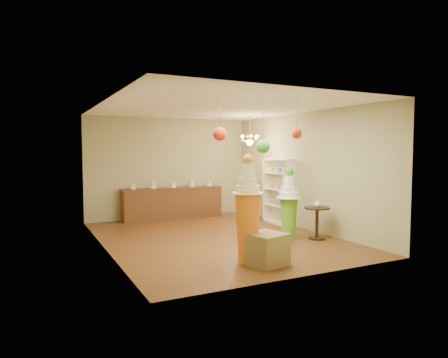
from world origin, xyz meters
name	(u,v)px	position (x,y,z in m)	size (l,w,h in m)	color
floor	(216,237)	(0.00, 0.00, 0.00)	(6.50, 6.50, 0.00)	#5A3518
ceiling	(215,108)	(0.00, 0.00, 3.00)	(6.50, 6.50, 0.00)	white
wall_back	(169,168)	(0.00, 3.25, 1.50)	(5.00, 0.04, 3.00)	tan
wall_front	(304,183)	(0.00, -3.25, 1.50)	(5.00, 0.04, 3.00)	tan
wall_left	(104,176)	(-2.50, 0.00, 1.50)	(0.04, 6.50, 3.00)	tan
wall_right	(303,171)	(2.50, 0.00, 1.50)	(0.04, 6.50, 3.00)	tan
pedestal_green	(289,209)	(1.38, -0.96, 0.70)	(0.60, 0.60, 1.65)	#67B327
pedestal_orange	(248,219)	(-0.38, -2.15, 0.79)	(0.61, 0.61, 1.95)	orange
burlap_riser	(266,249)	(-0.16, -2.42, 0.28)	(0.62, 0.62, 0.56)	#948151
sideboard	(173,202)	(0.00, 2.97, 0.48)	(3.04, 0.54, 1.16)	#56311B
shelving_unit	(280,191)	(2.34, 0.80, 0.90)	(0.33, 1.20, 1.80)	white
round_table	(317,218)	(2.01, -1.18, 0.47)	(0.75, 0.75, 0.73)	black
vase	(317,203)	(2.01, -1.18, 0.82)	(0.16, 0.16, 0.17)	white
pom_red_left	(220,134)	(-0.67, -1.59, 2.33)	(0.25, 0.25, 0.80)	#3E332D
pom_green_mid	(263,146)	(0.17, -1.77, 2.10)	(0.26, 0.26, 1.03)	#3E332D
pom_red_right	(297,133)	(0.43, -2.48, 2.32)	(0.18, 0.18, 0.77)	#3E332D
chandelier	(250,141)	(1.68, 1.32, 2.30)	(0.63, 0.63, 0.85)	gold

